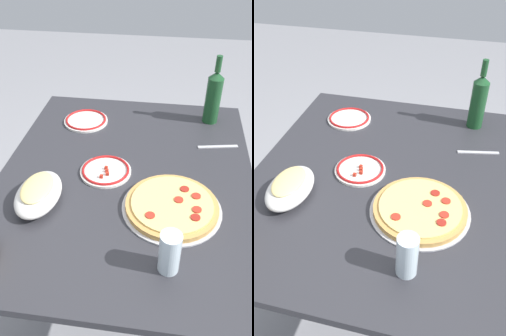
{
  "view_description": "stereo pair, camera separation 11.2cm",
  "coord_description": "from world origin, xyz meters",
  "views": [
    {
      "loc": [
        1.04,
        0.15,
        1.58
      ],
      "look_at": [
        0.0,
        0.0,
        0.76
      ],
      "focal_mm": 37.77,
      "sensor_mm": 36.0,
      "label": 1
    },
    {
      "loc": [
        1.02,
        0.26,
        1.58
      ],
      "look_at": [
        0.0,
        0.0,
        0.76
      ],
      "focal_mm": 37.77,
      "sensor_mm": 36.0,
      "label": 2
    }
  ],
  "objects": [
    {
      "name": "fork_right",
      "position": [
        -0.24,
        0.36,
        0.73
      ],
      "size": [
        0.05,
        0.17,
        0.0
      ],
      "primitive_type": "cube",
      "rotation": [
        0.0,
        0.0,
        4.9
      ],
      "color": "#B7B7BC",
      "rests_on": "dining_table"
    },
    {
      "name": "wine_bottle",
      "position": [
        -0.45,
        0.33,
        0.85
      ],
      "size": [
        0.07,
        0.07,
        0.31
      ],
      "color": "#194723",
      "rests_on": "dining_table"
    },
    {
      "name": "dining_table",
      "position": [
        0.0,
        0.0,
        0.61
      ],
      "size": [
        1.2,
        0.97,
        0.73
      ],
      "color": "#2D2D33",
      "rests_on": "ground"
    },
    {
      "name": "water_glass",
      "position": [
        0.41,
        0.18,
        0.8
      ],
      "size": [
        0.06,
        0.06,
        0.14
      ],
      "primitive_type": "cylinder",
      "color": "silver",
      "rests_on": "dining_table"
    },
    {
      "name": "side_plate_near",
      "position": [
        0.0,
        -0.08,
        0.74
      ],
      "size": [
        0.2,
        0.2,
        0.02
      ],
      "color": "white",
      "rests_on": "dining_table"
    },
    {
      "name": "pepperoni_pizza",
      "position": [
        0.17,
        0.18,
        0.74
      ],
      "size": [
        0.34,
        0.34,
        0.03
      ],
      "color": "#B7B7BC",
      "rests_on": "dining_table"
    },
    {
      "name": "ground_plane",
      "position": [
        0.0,
        0.0,
        0.0
      ],
      "size": [
        8.0,
        8.0,
        0.0
      ],
      "primitive_type": "plane",
      "color": "gray",
      "rests_on": "ground"
    },
    {
      "name": "baked_pasta_dish",
      "position": [
        0.19,
        -0.28,
        0.77
      ],
      "size": [
        0.24,
        0.15,
        0.08
      ],
      "color": "white",
      "rests_on": "dining_table"
    },
    {
      "name": "side_plate_far",
      "position": [
        -0.36,
        -0.24,
        0.74
      ],
      "size": [
        0.2,
        0.2,
        0.02
      ],
      "color": "white",
      "rests_on": "dining_table"
    }
  ]
}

